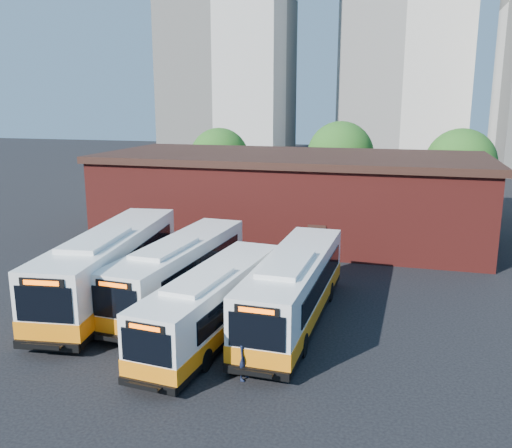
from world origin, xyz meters
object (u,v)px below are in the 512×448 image
(transit_worker, at_px, (244,357))
(bus_midwest, at_px, (180,273))
(bus_east, at_px, (294,291))
(bus_mideast, at_px, (213,306))
(bus_west, at_px, (111,268))

(transit_worker, bearing_deg, bus_midwest, 48.09)
(bus_midwest, xyz_separation_m, bus_east, (6.29, -1.12, 0.02))
(bus_mideast, relative_size, bus_east, 0.92)
(bus_midwest, distance_m, bus_east, 6.39)
(bus_west, height_order, bus_mideast, bus_west)
(bus_midwest, height_order, transit_worker, bus_midwest)
(bus_west, relative_size, transit_worker, 7.85)
(bus_mideast, height_order, transit_worker, bus_mideast)
(bus_midwest, bearing_deg, transit_worker, -47.59)
(bus_midwest, relative_size, bus_east, 0.99)
(bus_west, distance_m, bus_mideast, 7.30)
(bus_mideast, distance_m, transit_worker, 4.20)
(bus_west, relative_size, bus_east, 1.12)
(transit_worker, bearing_deg, bus_east, 2.60)
(bus_west, height_order, transit_worker, bus_west)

